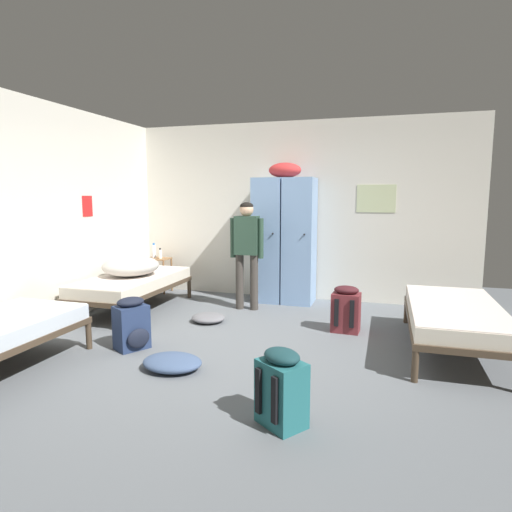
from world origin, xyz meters
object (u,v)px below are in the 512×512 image
Objects in this scene: lotion_bottle at (160,254)px; clothes_pile_denim at (172,362)px; person_traveler at (247,245)px; backpack_maroon at (346,310)px; water_bottle at (154,251)px; bed_right at (454,315)px; backpack_navy at (132,325)px; shelf_unit at (158,271)px; backpack_teal at (283,389)px; bed_left_rear at (133,283)px; clothes_pile_grey at (208,318)px; bedding_heap at (131,266)px; locker_bank at (284,238)px.

clothes_pile_denim is (1.69, -2.85, -0.58)m from lotion_bottle.
backpack_maroon is at bearing -23.71° from person_traveler.
water_bottle reaches higher than clothes_pile_denim.
water_bottle is at bearing 159.61° from bed_right.
lotion_bottle is 3.37m from backpack_maroon.
backpack_maroon is at bearing 48.79° from clothes_pile_denim.
backpack_maroon is (2.08, 1.25, 0.00)m from backpack_navy.
shelf_unit is 4.61m from backpack_teal.
person_traveler reaches higher than clothes_pile_denim.
clothes_pile_grey is (1.23, -0.23, -0.33)m from bed_left_rear.
backpack_navy is (-0.65, -1.88, -0.65)m from person_traveler.
clothes_pile_denim is at bearing 151.55° from backpack_teal.
shelf_unit is at bearing 102.26° from bed_left_rear.
bedding_heap is at bearing 122.62° from backpack_navy.
backpack_navy is 0.78m from clothes_pile_denim.
clothes_pile_denim is (0.66, -0.37, -0.19)m from backpack_navy.
backpack_maroon is (3.27, -1.28, -0.42)m from water_bottle.
person_traveler reaches higher than bed_left_rear.
bed_left_rear is at bearing -161.15° from person_traveler.
bed_right is at bearing 55.05° from backpack_teal.
locker_bank is 1.38× the size of person_traveler.
backpack_navy is at bearing -112.75° from locker_bank.
locker_bank is 2.57× the size of bedding_heap.
person_traveler is at bearing -19.91° from shelf_unit.
bedding_heap is at bearing -150.01° from locker_bank.
person_traveler reaches higher than backpack_navy.
backpack_teal is 1.29× the size of clothes_pile_grey.
locker_bank is at bearing 63.72° from clothes_pile_grey.
bed_left_rear is 0.25m from bedding_heap.
shelf_unit is 0.38× the size of person_traveler.
bed_left_rear is 1.26× the size of person_traveler.
backpack_navy is 2.43m from backpack_maroon.
lotion_bottle reaches higher than backpack_navy.
bed_right is 3.45× the size of backpack_teal.
backpack_maroon is at bearing -21.46° from water_bottle.
shelf_unit is 2.32× the size of water_bottle.
locker_bank is 3.68× the size of clothes_pile_denim.
water_bottle is at bearing 160.34° from person_traveler.
bed_right is 7.74× the size of water_bottle.
bed_right is 3.45× the size of backpack_navy.
backpack_navy is at bearing -109.07° from person_traveler.
clothes_pile_denim is (1.84, -2.91, -0.61)m from water_bottle.
shelf_unit is 2.75m from backpack_navy.
shelf_unit is at bearing 129.91° from backpack_teal.
backpack_teal reaches higher than clothes_pile_grey.
person_traveler is at bearing 90.20° from clothes_pile_denim.
bed_left_rear reaches higher than clothes_pile_grey.
person_traveler is 1.81m from lotion_bottle.
shelf_unit is at bearing 113.75° from backpack_navy.
shelf_unit is at bearing -14.04° from water_bottle.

